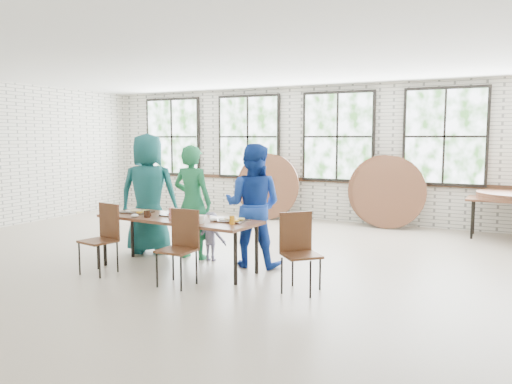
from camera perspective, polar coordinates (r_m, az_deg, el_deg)
room at (r=11.12m, az=9.33°, el=6.02°), size 12.00×12.00×12.00m
dining_table at (r=7.07m, az=-8.90°, el=-3.32°), size 2.46×1.02×0.74m
chair_near_left at (r=7.18m, az=-17.00°, el=-4.43°), size 0.49×0.48×0.95m
chair_near_right at (r=6.40m, az=-8.56°, el=-5.51°), size 0.43×0.42×0.95m
chair_spare at (r=6.11m, az=4.87°, el=-6.03°), size 0.58×0.58×0.95m
adult_teal at (r=8.16m, az=-12.17°, el=-0.18°), size 1.10×0.92×1.92m
adult_green at (r=7.68m, az=-7.28°, el=-1.16°), size 0.65×0.43×1.74m
toddler at (r=7.59m, az=-5.18°, el=-5.07°), size 0.51×0.34×0.74m
adult_blue at (r=7.16m, az=-0.35°, el=-1.54°), size 0.95×0.78×1.77m
tabletop_clutter at (r=6.97m, az=-8.38°, el=-2.82°), size 2.07×0.65×0.11m
round_tops_leaning at (r=10.97m, az=7.69°, el=0.32°), size 4.32×0.37×1.50m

